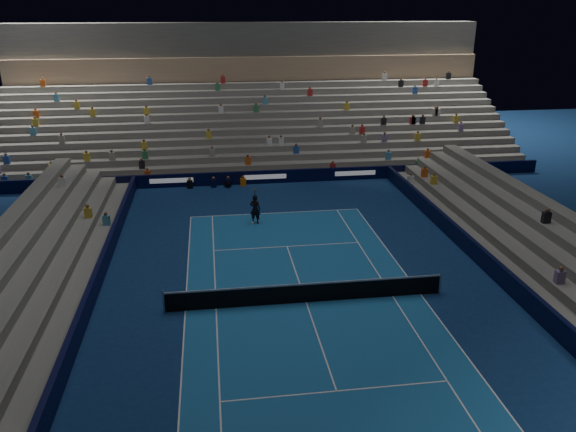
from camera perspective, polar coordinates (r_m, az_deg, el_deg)
The scene contains 11 objects.
ground at distance 26.21m, azimuth 1.85°, elevation -8.72°, with size 90.00×90.00×0.00m, color navy.
court_surface at distance 26.21m, azimuth 1.85°, elevation -8.71°, with size 10.97×23.77×0.01m, color #1C5B9B.
sponsor_barrier_far at distance 42.99m, azimuth -2.32°, elevation 3.98°, with size 44.00×0.25×1.00m, color black.
sponsor_barrier_east at distance 29.09m, azimuth 21.16°, elevation -5.98°, with size 0.25×37.00×1.00m, color black.
sponsor_barrier_west at distance 26.28m, azimuth -19.73°, elevation -8.72°, with size 0.25×37.00×1.00m, color black.
grandstand_main at distance 51.42m, azimuth -3.45°, elevation 10.05°, with size 44.00×15.20×11.20m.
grandstand_east at distance 30.71m, azimuth 26.95°, elevation -4.61°, with size 5.00×37.00×2.50m.
grandstand_west at distance 27.06m, azimuth -27.09°, elevation -8.00°, with size 5.00×37.00×2.50m.
tennis_net at distance 25.97m, azimuth 1.86°, elevation -7.75°, with size 12.90×0.10×1.10m.
tennis_player at distance 34.94m, azimuth -3.34°, elevation 0.69°, with size 0.68×0.44×1.86m, color black.
broadcast_camera at distance 42.35m, azimuth -6.09°, elevation 3.30°, with size 0.55×0.91×0.53m.
Camera 1 is at (-4.00, -22.47, 12.89)m, focal length 35.17 mm.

